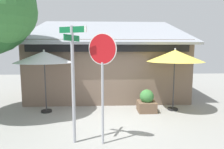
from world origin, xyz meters
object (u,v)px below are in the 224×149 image
object	(u,v)px
patio_umbrella_ivory_left	(44,57)
sidewalk_planter	(147,102)
patio_umbrella_mustard_center	(175,56)
street_sign_post	(73,75)
stop_sign	(102,67)

from	to	relation	value
patio_umbrella_ivory_left	sidewalk_planter	bearing A→B (deg)	-1.47
sidewalk_planter	patio_umbrella_mustard_center	bearing A→B (deg)	7.26
patio_umbrella_ivory_left	sidewalk_planter	distance (m)	4.69
street_sign_post	patio_umbrella_mustard_center	distance (m)	4.82
patio_umbrella_mustard_center	patio_umbrella_ivory_left	bearing A→B (deg)	-179.54
stop_sign	patio_umbrella_ivory_left	world-z (taller)	stop_sign
patio_umbrella_ivory_left	patio_umbrella_mustard_center	bearing A→B (deg)	0.46
street_sign_post	patio_umbrella_ivory_left	bearing A→B (deg)	120.04
stop_sign	street_sign_post	bearing A→B (deg)	172.07
patio_umbrella_ivory_left	sidewalk_planter	xyz separation A→B (m)	(4.29, -0.11, -1.91)
patio_umbrella_ivory_left	patio_umbrella_mustard_center	distance (m)	5.50
stop_sign	sidewalk_planter	size ratio (longest dim) A/B	3.21
street_sign_post	sidewalk_planter	distance (m)	4.08
patio_umbrella_ivory_left	street_sign_post	bearing A→B (deg)	-59.96
street_sign_post	patio_umbrella_mustard_center	xyz separation A→B (m)	(3.89, 2.82, 0.41)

